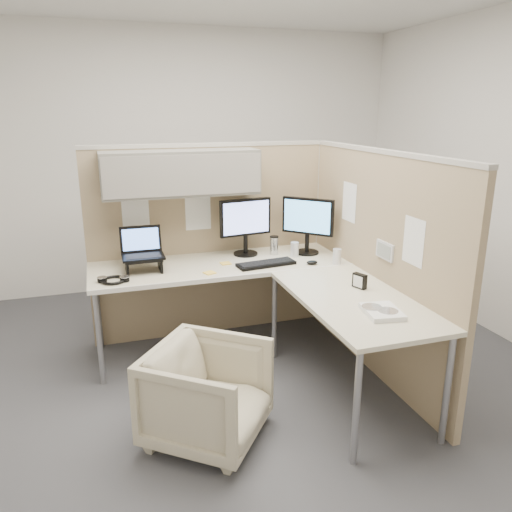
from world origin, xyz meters
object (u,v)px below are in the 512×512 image
object	(u,v)px
desk	(264,282)
monitor_left	(246,222)
office_chair	(207,390)
keyboard	(266,264)

from	to	relation	value
desk	monitor_left	xyz separation A→B (m)	(0.03, 0.57, 0.32)
office_chair	keyboard	size ratio (longest dim) A/B	1.41
office_chair	monitor_left	bearing A→B (deg)	12.15
office_chair	monitor_left	distance (m)	1.57
office_chair	keyboard	world-z (taller)	keyboard
office_chair	monitor_left	xyz separation A→B (m)	(0.62, 1.28, 0.68)
office_chair	keyboard	distance (m)	1.24
keyboard	monitor_left	bearing A→B (deg)	94.36
monitor_left	office_chair	bearing A→B (deg)	-123.97
desk	keyboard	xyz separation A→B (m)	(0.10, 0.24, 0.05)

